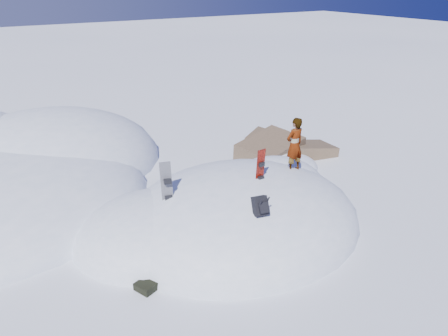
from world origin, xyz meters
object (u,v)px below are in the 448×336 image
snowboard_dark (167,191)px  person (294,145)px  snowboard_red (260,173)px  backpack (261,206)px

snowboard_dark → person: 3.85m
snowboard_red → backpack: 1.50m
person → snowboard_red: bearing=10.4°
snowboard_dark → snowboard_red: bearing=-3.4°
snowboard_red → person: person is taller
snowboard_red → backpack: (-0.86, -1.22, -0.18)m
snowboard_red → backpack: bearing=-129.7°
snowboard_red → person: (1.45, 0.38, 0.36)m
snowboard_dark → backpack: bearing=-39.0°
snowboard_dark → person: size_ratio=0.95×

